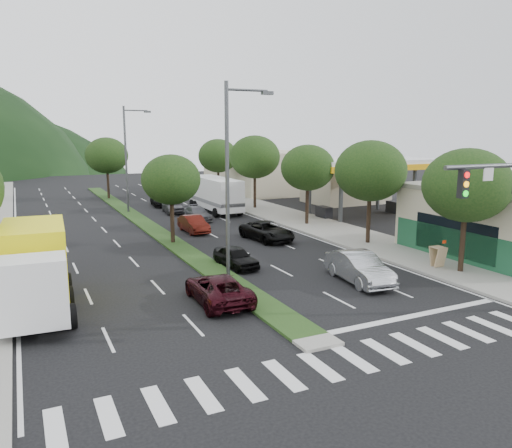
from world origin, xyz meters
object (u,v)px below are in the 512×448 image
sedan_silver (359,268)px  suv_maroon (218,289)px  tree_r_a (467,185)px  car_queue_f (161,200)px  motorhome (215,194)px  car_queue_b (197,214)px  streetlight_near (231,173)px  car_queue_d (267,231)px  car_queue_e (173,205)px  tree_med_near (171,180)px  tree_r_e (218,156)px  a_frame_sign (438,255)px  car_queue_a (236,257)px  tree_r_c (308,168)px  tree_r_d (255,157)px  car_queue_c (194,224)px  tree_med_far (107,155)px  tree_r_b (370,171)px  box_truck (35,272)px  streetlight_mid (128,154)px

sedan_silver → suv_maroon: (-7.63, 0.24, -0.13)m
tree_r_a → car_queue_f: 33.44m
sedan_silver → motorhome: (1.75, 24.95, 0.97)m
motorhome → car_queue_b: bearing=-130.0°
streetlight_near → car_queue_d: (6.16, 8.20, -4.92)m
sedan_silver → car_queue_e: bearing=101.3°
sedan_silver → car_queue_e: size_ratio=1.13×
tree_r_a → tree_med_near: (-12.00, 14.00, -0.39)m
tree_r_e → tree_med_near: bearing=-118.6°
a_frame_sign → sedan_silver: bearing=-176.9°
car_queue_a → car_queue_b: size_ratio=0.85×
tree_med_near → motorhome: 14.60m
tree_r_c → tree_r_d: (0.00, 10.00, 0.43)m
tree_r_c → car_queue_b: (-7.40, 6.20, -4.15)m
car_queue_b → car_queue_e: bearing=98.0°
tree_r_d → tree_r_e: (0.00, 10.00, -0.29)m
tree_r_d → motorhome: 5.44m
car_queue_c → car_queue_d: (3.79, -5.00, 0.02)m
car_queue_c → car_queue_f: bearing=83.0°
tree_r_c → tree_med_far: 26.83m
tree_r_b → tree_r_e: tree_r_b is taller
car_queue_f → a_frame_sign: 31.89m
tree_med_near → box_truck: size_ratio=0.80×
car_queue_e → tree_r_e: bearing=52.4°
suv_maroon → motorhome: (9.38, 24.72, 1.11)m
sedan_silver → suv_maroon: size_ratio=1.02×
tree_med_near → sedan_silver: 14.70m
tree_r_d → sedan_silver: (-5.97, -24.90, -4.41)m
sedan_silver → car_queue_e: (-2.16, 26.10, -0.07)m
tree_r_e → tree_r_d: bearing=-90.0°
tree_med_near → tree_med_far: (0.00, 26.00, 0.58)m
tree_r_a → suv_maroon: 14.29m
car_queue_c → car_queue_a: bearing=-97.3°
streetlight_near → streetlight_mid: bearing=90.0°
tree_r_c → suv_maroon: bearing=-132.8°
streetlight_near → sedan_silver: size_ratio=2.12×
tree_r_e → tree_med_near: (-12.00, -22.00, -0.46)m
tree_r_c → car_queue_d: (-5.63, -3.80, -4.08)m
sedan_silver → suv_maroon: 7.63m
tree_r_b → tree_r_c: tree_r_b is taller
tree_r_d → car_queue_f: 11.08m
car_queue_c → a_frame_sign: (8.96, -15.99, 0.19)m
tree_med_near → suv_maroon: 13.31m
suv_maroon → car_queue_b: size_ratio=1.13×
tree_r_c → car_queue_a: size_ratio=1.85×
car_queue_b → car_queue_d: bearing=-80.3°
car_queue_a → car_queue_c: 10.76m
tree_r_e → car_queue_a: tree_r_e is taller
tree_r_d → a_frame_sign: (-0.46, -24.79, -4.35)m
tree_r_c → car_queue_b: 10.51m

